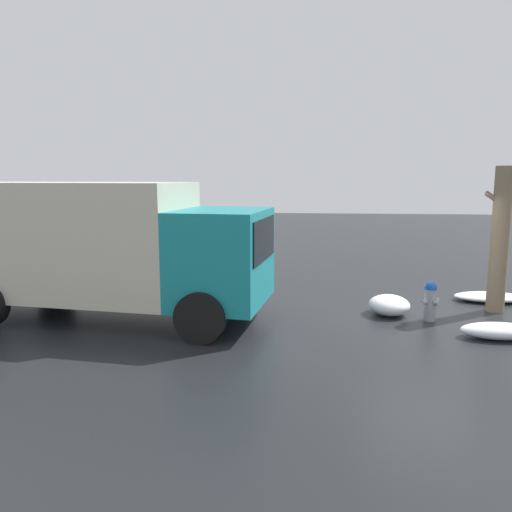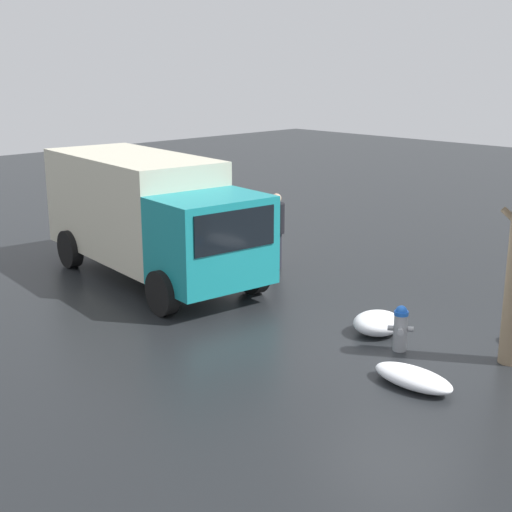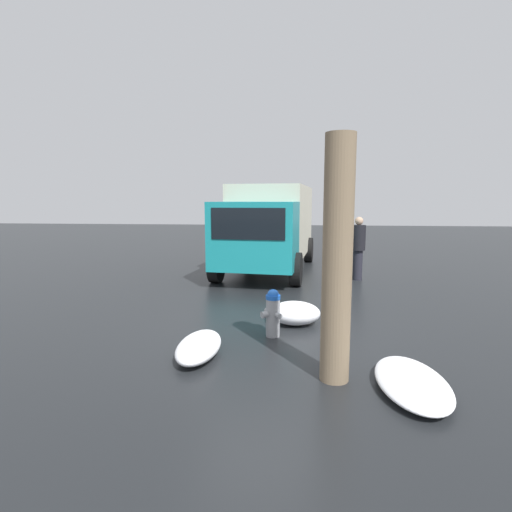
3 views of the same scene
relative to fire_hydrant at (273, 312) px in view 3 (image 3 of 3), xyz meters
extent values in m
plane|color=black|center=(0.00, 0.00, -0.41)|extent=(60.00, 60.00, 0.00)
cylinder|color=gray|center=(0.00, 0.00, -0.09)|extent=(0.23, 0.23, 0.64)
cylinder|color=blue|center=(0.00, 0.00, 0.26)|extent=(0.25, 0.25, 0.07)
sphere|color=blue|center=(0.00, 0.00, 0.29)|extent=(0.20, 0.20, 0.20)
cylinder|color=gray|center=(-0.10, 0.13, -0.02)|extent=(0.15, 0.15, 0.11)
cylinder|color=gray|center=(-0.13, -0.10, -0.02)|extent=(0.13, 0.13, 0.09)
cylinder|color=gray|center=(0.14, 0.09, -0.02)|extent=(0.13, 0.13, 0.09)
cylinder|color=#7F6B51|center=(-1.55, -0.88, 1.12)|extent=(0.37, 0.37, 3.06)
cylinder|color=#7F6B51|center=(-1.39, -0.88, 1.97)|extent=(0.42, 0.10, 0.34)
cube|color=teal|center=(4.05, 0.72, 0.92)|extent=(1.84, 2.38, 1.78)
cube|color=black|center=(3.24, 0.81, 1.28)|extent=(0.23, 1.85, 0.78)
cube|color=beige|center=(7.21, 0.37, 1.18)|extent=(4.97, 2.72, 2.28)
cylinder|color=black|center=(4.01, -0.39, 0.04)|extent=(0.93, 0.38, 0.90)
cylinder|color=black|center=(4.25, 1.81, 0.04)|extent=(0.93, 0.38, 0.90)
cylinder|color=black|center=(8.28, -0.86, 0.04)|extent=(0.93, 0.38, 0.90)
cylinder|color=black|center=(8.52, 1.34, 0.04)|extent=(0.93, 0.38, 0.90)
cylinder|color=#23232D|center=(5.03, -2.14, 0.01)|extent=(0.27, 0.27, 0.86)
cylinder|color=black|center=(5.03, -2.14, 0.80)|extent=(0.39, 0.39, 0.71)
sphere|color=tan|center=(5.03, -2.14, 1.27)|extent=(0.23, 0.23, 0.23)
ellipsoid|color=white|center=(-1.75, -1.78, -0.32)|extent=(1.58, 0.83, 0.19)
ellipsoid|color=white|center=(0.73, -0.37, -0.21)|extent=(0.84, 0.94, 0.41)
ellipsoid|color=white|center=(-0.96, 1.03, -0.27)|extent=(1.33, 0.61, 0.28)
camera|label=1|loc=(2.43, 9.95, 2.41)|focal=35.00mm
camera|label=2|loc=(-6.40, 9.67, 4.34)|focal=50.00mm
camera|label=3|loc=(-6.46, -0.36, 1.86)|focal=28.00mm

